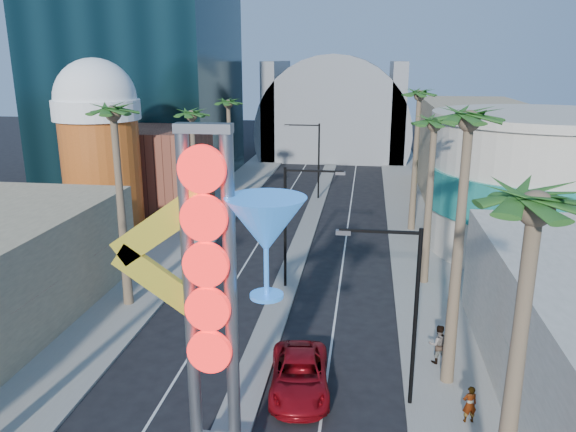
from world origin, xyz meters
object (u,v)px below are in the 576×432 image
at_px(red_pickup, 299,375).
at_px(pedestrian_b, 438,344).
at_px(neon_sign, 234,285).
at_px(pedestrian_a, 470,404).

distance_m(red_pickup, pedestrian_b, 7.10).
bearing_deg(pedestrian_b, neon_sign, 39.06).
bearing_deg(red_pickup, pedestrian_a, -18.01).
distance_m(neon_sign, pedestrian_b, 13.22).
relative_size(neon_sign, red_pickup, 2.25).
relative_size(red_pickup, pedestrian_b, 2.85).
height_order(neon_sign, red_pickup, neon_sign).
xyz_separation_m(red_pickup, pedestrian_a, (7.12, -1.47, 0.18)).
bearing_deg(neon_sign, pedestrian_a, 24.96).
height_order(neon_sign, pedestrian_a, neon_sign).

